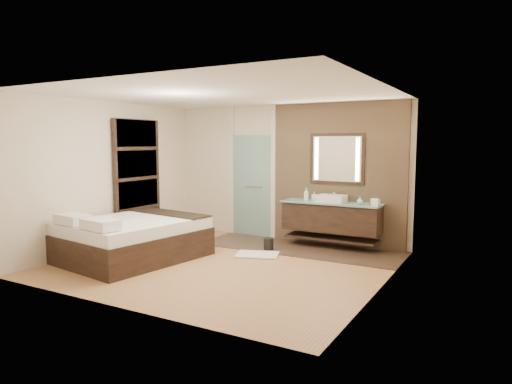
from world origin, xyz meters
The scene contains 15 objects.
floor centered at (0.00, 0.00, 0.00)m, with size 5.00×5.00×0.00m, color #A16843.
tile_strip centered at (0.60, 1.60, 0.01)m, with size 3.80×1.30×0.01m, color #33221B.
stone_wall centered at (1.10, 2.21, 1.35)m, with size 2.60×0.08×2.70m, color #A27E5D.
vanity centered at (1.10, 1.92, 0.58)m, with size 1.85×0.55×0.88m.
mirror_unit centered at (1.10, 2.16, 1.65)m, with size 1.06×0.04×0.96m.
frosted_door centered at (-0.75, 2.20, 1.14)m, with size 1.10×0.12×2.70m.
shoji_partition centered at (-2.43, 0.60, 1.21)m, with size 0.06×1.20×2.40m.
bed centered at (-1.54, -0.48, 0.35)m, with size 2.02×2.39×0.83m.
bath_mat centered at (0.18, 0.75, 0.02)m, with size 0.72×0.50×0.02m, color white.
waste_bin centered at (0.17, 1.19, 0.11)m, with size 0.18×0.18×0.23m, color black.
tissue_box centered at (1.92, 1.89, 0.92)m, with size 0.12×0.12×0.10m, color white.
soap_bottle_a centered at (0.60, 1.91, 0.98)m, with size 0.09×0.09×0.23m, color white.
soap_bottle_b centered at (0.72, 2.01, 0.94)m, with size 0.07×0.07×0.16m, color #B2B2B2.
soap_bottle_c centered at (1.66, 1.82, 0.94)m, with size 0.11×0.11×0.14m, color #A7D2CA.
cup centered at (1.88, 1.94, 0.92)m, with size 0.14×0.14×0.11m, color silver.
Camera 1 is at (3.95, -6.03, 1.96)m, focal length 32.00 mm.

